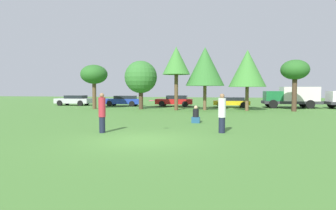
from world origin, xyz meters
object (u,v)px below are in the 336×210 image
at_px(tree_3, 205,67).
at_px(delivery_truck_green, 292,96).
at_px(person_catcher, 222,113).
at_px(tree_5, 295,71).
at_px(bystander_sitting, 196,116).
at_px(tree_0, 94,75).
at_px(person_thrower, 102,113).
at_px(parked_car_red, 175,101).
at_px(parked_car_silver, 74,100).
at_px(tree_4, 247,68).
at_px(frisbee, 152,101).
at_px(parked_car_blue, 123,101).
at_px(tree_2, 176,61).
at_px(parked_car_yellow, 232,102).
at_px(tree_1, 141,77).

bearing_deg(tree_3, delivery_truck_green, 29.97).
bearing_deg(person_catcher, tree_5, -124.37).
xyz_separation_m(bystander_sitting, tree_0, (-11.25, 10.15, 3.01)).
height_order(person_thrower, tree_0, tree_0).
xyz_separation_m(tree_0, parked_car_red, (7.26, 5.68, -2.74)).
bearing_deg(parked_car_silver, person_thrower, 118.92).
bearing_deg(parked_car_red, tree_4, 142.13).
xyz_separation_m(frisbee, parked_car_blue, (-8.48, 19.66, -0.82)).
bearing_deg(tree_5, parked_car_silver, 168.74).
xyz_separation_m(person_thrower, tree_0, (-7.43, 14.88, 2.49)).
relative_size(tree_4, parked_car_silver, 1.31).
bearing_deg(parked_car_red, tree_5, 152.91).
relative_size(frisbee, tree_0, 0.06).
relative_size(person_catcher, tree_3, 0.30).
relative_size(tree_2, parked_car_blue, 1.35).
relative_size(person_thrower, parked_car_silver, 0.43).
xyz_separation_m(frisbee, tree_4, (5.26, 14.85, 2.41)).
xyz_separation_m(tree_0, tree_5, (19.04, 0.45, 0.20)).
xyz_separation_m(person_thrower, parked_car_yellow, (6.24, 20.19, -0.33)).
distance_m(parked_car_blue, delivery_truck_green, 18.77).
bearing_deg(delivery_truck_green, person_catcher, 66.72).
bearing_deg(person_thrower, parked_car_red, 79.65).
bearing_deg(tree_1, delivery_truck_green, 18.28).
xyz_separation_m(bystander_sitting, tree_1, (-6.53, 10.70, 2.76)).
relative_size(frisbee, tree_1, 0.06).
relative_size(parked_car_red, delivery_truck_green, 0.73).
xyz_separation_m(bystander_sitting, tree_5, (7.79, 10.60, 3.21)).
bearing_deg(person_thrower, tree_3, 65.90).
distance_m(frisbee, parked_car_silver, 24.72).
height_order(tree_3, parked_car_red, tree_3).
bearing_deg(parked_car_red, parked_car_blue, 1.60).
bearing_deg(frisbee, parked_car_silver, 126.93).
bearing_deg(parked_car_yellow, parked_car_red, -6.38).
bearing_deg(person_catcher, tree_1, -71.50).
height_order(bystander_sitting, tree_3, tree_3).
height_order(person_catcher, tree_3, tree_3).
bearing_deg(frisbee, parked_car_blue, 113.34).
bearing_deg(parked_car_blue, tree_2, 140.66).
bearing_deg(tree_4, person_thrower, -116.16).
distance_m(bystander_sitting, tree_5, 13.54).
bearing_deg(person_catcher, parked_car_red, -84.98).
height_order(frisbee, tree_2, tree_2).
bearing_deg(tree_2, tree_3, 11.68).
bearing_deg(parked_car_silver, frisbee, 123.81).
distance_m(frisbee, tree_1, 15.92).
xyz_separation_m(tree_2, parked_car_yellow, (5.29, 5.41, -4.03)).
xyz_separation_m(tree_4, delivery_truck_green, (5.02, 5.21, -2.65)).
bearing_deg(delivery_truck_green, tree_3, 26.84).
distance_m(person_thrower, tree_0, 16.81).
bearing_deg(tree_5, parked_car_yellow, 137.75).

